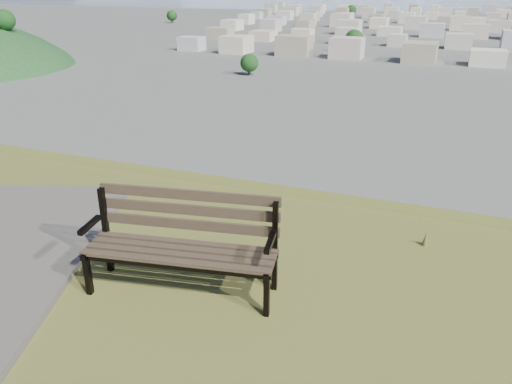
% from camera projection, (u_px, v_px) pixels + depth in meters
% --- Properties ---
extents(park_bench, '(1.93, 0.91, 0.97)m').
position_uv_depth(park_bench, '(183.00, 238.00, 4.87)').
color(park_bench, '#463B28').
rests_on(park_bench, hilltop_mesa).
extents(city_blocks, '(395.00, 361.00, 7.00)m').
position_uv_depth(city_blocks, '(460.00, 20.00, 350.47)').
color(city_blocks, beige).
rests_on(city_blocks, ground).
extents(city_trees, '(406.52, 387.20, 9.98)m').
position_uv_depth(city_trees, '(410.00, 25.00, 294.20)').
color(city_trees, '#332119').
rests_on(city_trees, ground).
extents(bay_water, '(2400.00, 700.00, 0.12)m').
position_uv_depth(bay_water, '(464.00, 2.00, 785.31)').
color(bay_water, '#9CB4C7').
rests_on(bay_water, ground).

